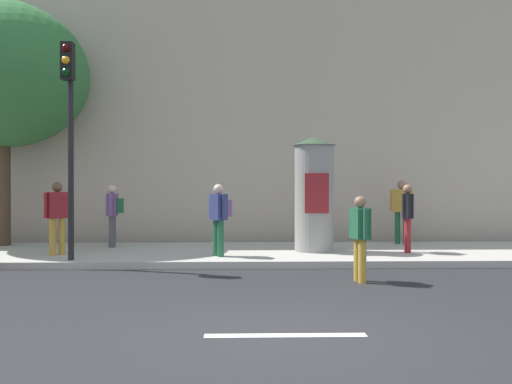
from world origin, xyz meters
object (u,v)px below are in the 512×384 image
(poster_column, at_px, (314,193))
(street_tree, at_px, (1,75))
(pedestrian_in_red_top, at_px, (360,232))
(pedestrian_in_light_jacket, at_px, (402,207))
(pedestrian_with_bag, at_px, (57,212))
(pedestrian_tallest, at_px, (408,213))
(pedestrian_near_pole, at_px, (219,214))
(pedestrian_with_backpack, at_px, (113,210))
(traffic_light, at_px, (69,115))

(poster_column, relative_size, street_tree, 0.43)
(poster_column, height_order, pedestrian_in_red_top, poster_column)
(pedestrian_in_light_jacket, xyz_separation_m, pedestrian_with_bag, (-8.29, -2.16, -0.03))
(street_tree, xyz_separation_m, pedestrian_in_red_top, (8.22, -4.88, -3.66))
(pedestrian_tallest, bearing_deg, pedestrian_with_bag, -177.83)
(pedestrian_in_light_jacket, bearing_deg, poster_column, -148.01)
(poster_column, relative_size, pedestrian_near_pole, 1.71)
(pedestrian_with_bag, height_order, pedestrian_with_backpack, pedestrian_with_bag)
(poster_column, bearing_deg, pedestrian_with_bag, -174.15)
(pedestrian_tallest, bearing_deg, pedestrian_with_backpack, 169.33)
(street_tree, relative_size, pedestrian_tallest, 4.01)
(pedestrian_with_bag, xyz_separation_m, pedestrian_near_pole, (3.59, -0.30, -0.03))
(pedestrian_near_pole, bearing_deg, pedestrian_in_light_jacket, 27.68)
(traffic_light, xyz_separation_m, pedestrian_with_backpack, (0.29, 2.60, -2.04))
(traffic_light, relative_size, poster_column, 1.65)
(pedestrian_in_light_jacket, bearing_deg, traffic_light, -157.82)
(pedestrian_with_bag, distance_m, pedestrian_near_pole, 3.60)
(poster_column, bearing_deg, pedestrian_tallest, -7.90)
(poster_column, xyz_separation_m, pedestrian_with_backpack, (-4.90, 1.03, -0.44))
(pedestrian_near_pole, xyz_separation_m, pedestrian_with_backpack, (-2.73, 1.92, -0.01))
(pedestrian_in_red_top, bearing_deg, poster_column, 96.08)
(street_tree, height_order, pedestrian_with_bag, street_tree)
(poster_column, bearing_deg, pedestrian_in_red_top, -83.92)
(street_tree, distance_m, pedestrian_near_pole, 7.07)
(pedestrian_in_red_top, xyz_separation_m, pedestrian_with_bag, (-6.13, 2.77, 0.24))
(pedestrian_tallest, height_order, pedestrian_with_bag, pedestrian_with_bag)
(pedestrian_in_red_top, relative_size, pedestrian_in_light_jacket, 0.89)
(street_tree, distance_m, pedestrian_with_backpack, 4.58)
(pedestrian_tallest, xyz_separation_m, pedestrian_in_light_jacket, (0.40, 1.86, 0.07))
(poster_column, relative_size, pedestrian_tallest, 1.71)
(pedestrian_in_light_jacket, xyz_separation_m, pedestrian_with_backpack, (-7.42, -0.54, -0.07))
(pedestrian_with_backpack, bearing_deg, pedestrian_in_red_top, -39.83)
(traffic_light, distance_m, pedestrian_in_light_jacket, 8.56)
(traffic_light, height_order, pedestrian_with_bag, traffic_light)
(pedestrian_near_pole, bearing_deg, pedestrian_with_bag, 175.23)
(street_tree, xyz_separation_m, pedestrian_tallest, (9.97, -1.81, -3.46))
(pedestrian_in_red_top, xyz_separation_m, pedestrian_in_light_jacket, (2.16, 4.93, 0.27))
(traffic_light, xyz_separation_m, pedestrian_near_pole, (3.02, 0.68, -2.04))
(street_tree, bearing_deg, traffic_light, -49.18)
(traffic_light, bearing_deg, pedestrian_in_red_top, -17.85)
(pedestrian_with_bag, relative_size, pedestrian_with_backpack, 1.04)
(traffic_light, bearing_deg, street_tree, 130.82)
(traffic_light, xyz_separation_m, pedestrian_in_light_jacket, (7.71, 3.14, -1.97))
(pedestrian_in_red_top, relative_size, pedestrian_near_pole, 0.95)
(street_tree, height_order, pedestrian_tallest, street_tree)
(street_tree, xyz_separation_m, pedestrian_near_pole, (5.68, -2.41, -3.45))
(street_tree, relative_size, pedestrian_in_red_top, 4.20)
(pedestrian_in_red_top, distance_m, pedestrian_tallest, 3.54)
(pedestrian_in_red_top, relative_size, pedestrian_tallest, 0.96)
(pedestrian_in_red_top, bearing_deg, traffic_light, 162.15)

